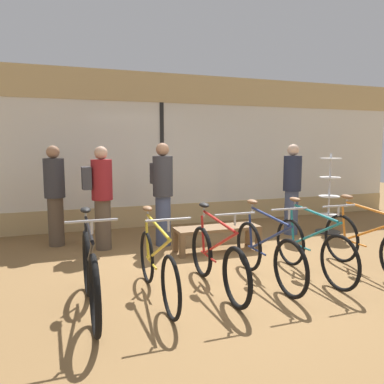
% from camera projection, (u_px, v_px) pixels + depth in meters
% --- Properties ---
extents(ground_plane, '(24.00, 24.00, 0.00)m').
position_uv_depth(ground_plane, '(224.00, 273.00, 5.07)').
color(ground_plane, olive).
extents(shop_back_wall, '(12.00, 0.08, 3.20)m').
position_uv_depth(shop_back_wall, '(162.00, 149.00, 7.90)').
color(shop_back_wall, tan).
rests_on(shop_back_wall, ground_plane).
extents(bicycle_far_left, '(0.46, 1.74, 1.06)m').
position_uv_depth(bicycle_far_left, '(90.00, 274.00, 3.83)').
color(bicycle_far_left, black).
rests_on(bicycle_far_left, ground_plane).
extents(bicycle_left, '(0.46, 1.72, 1.01)m').
position_uv_depth(bicycle_left, '(157.00, 265.00, 4.20)').
color(bicycle_left, black).
rests_on(bicycle_left, ground_plane).
extents(bicycle_center_left, '(0.46, 1.70, 1.01)m').
position_uv_depth(bicycle_center_left, '(217.00, 260.00, 4.43)').
color(bicycle_center_left, black).
rests_on(bicycle_center_left, ground_plane).
extents(bicycle_center_right, '(0.46, 1.67, 1.02)m').
position_uv_depth(bicycle_center_right, '(267.00, 253.00, 4.69)').
color(bicycle_center_right, black).
rests_on(bicycle_center_right, ground_plane).
extents(bicycle_right, '(0.46, 1.69, 1.02)m').
position_uv_depth(bicycle_right, '(312.00, 248.00, 4.90)').
color(bicycle_right, black).
rests_on(bicycle_right, ground_plane).
extents(bicycle_far_right, '(0.46, 1.77, 1.04)m').
position_uv_depth(bicycle_far_right, '(368.00, 244.00, 5.03)').
color(bicycle_far_right, black).
rests_on(bicycle_far_right, ground_plane).
extents(accessory_rack, '(0.48, 0.48, 1.56)m').
position_uv_depth(accessory_rack, '(329.00, 200.00, 7.35)').
color(accessory_rack, '#333333').
rests_on(accessory_rack, ground_plane).
extents(display_bench, '(1.40, 0.44, 0.40)m').
position_uv_depth(display_bench, '(217.00, 231.00, 6.08)').
color(display_bench, brown).
rests_on(display_bench, ground_plane).
extents(customer_near_rack, '(0.47, 0.47, 1.74)m').
position_uv_depth(customer_near_rack, '(292.00, 187.00, 7.18)').
color(customer_near_rack, '#424C6B').
rests_on(customer_near_rack, ground_plane).
extents(customer_by_window, '(0.45, 0.45, 1.71)m').
position_uv_depth(customer_by_window, '(55.00, 194.00, 6.34)').
color(customer_by_window, brown).
rests_on(customer_by_window, ground_plane).
extents(customer_mid_floor, '(0.38, 0.51, 1.76)m').
position_uv_depth(customer_mid_floor, '(162.00, 190.00, 6.38)').
color(customer_mid_floor, '#424C6B').
rests_on(customer_mid_floor, ground_plane).
extents(customer_near_bench, '(0.49, 0.35, 1.70)m').
position_uv_depth(customer_near_bench, '(101.00, 194.00, 6.11)').
color(customer_near_bench, brown).
rests_on(customer_near_bench, ground_plane).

